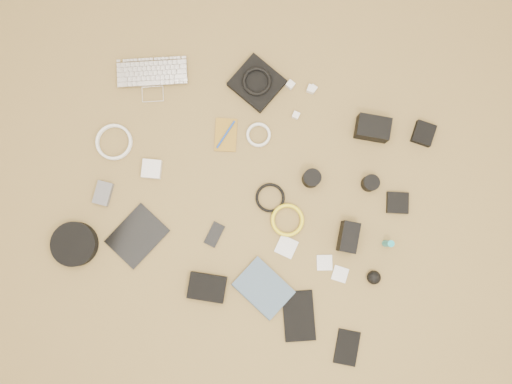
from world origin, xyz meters
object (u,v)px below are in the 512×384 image
(tablet, at_px, (137,236))
(paperback, at_px, (250,303))
(laptop, at_px, (153,82))
(phone, at_px, (214,235))
(dslr_camera, at_px, (373,128))
(headphone_case, at_px, (75,244))

(tablet, bearing_deg, paperback, 12.80)
(laptop, bearing_deg, paperback, -69.03)
(tablet, bearing_deg, phone, 43.95)
(laptop, xyz_separation_m, phone, (0.47, -0.53, -0.01))
(dslr_camera, distance_m, phone, 0.80)
(dslr_camera, relative_size, phone, 1.37)
(tablet, relative_size, paperback, 1.03)
(laptop, xyz_separation_m, tablet, (0.17, -0.64, -0.01))
(phone, xyz_separation_m, headphone_case, (-0.53, -0.23, 0.02))
(laptop, relative_size, tablet, 1.36)
(tablet, bearing_deg, laptop, 128.24)
(laptop, bearing_deg, dslr_camera, -15.78)
(headphone_case, bearing_deg, paperback, 1.28)
(dslr_camera, bearing_deg, headphone_case, -148.56)
(phone, bearing_deg, paperback, -35.57)
(tablet, xyz_separation_m, phone, (0.30, 0.11, -0.00))
(dslr_camera, distance_m, tablet, 1.09)
(laptop, height_order, paperback, laptop)
(headphone_case, bearing_deg, tablet, 27.15)
(laptop, distance_m, tablet, 0.66)
(tablet, bearing_deg, dslr_camera, 67.41)
(dslr_camera, bearing_deg, tablet, -145.35)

